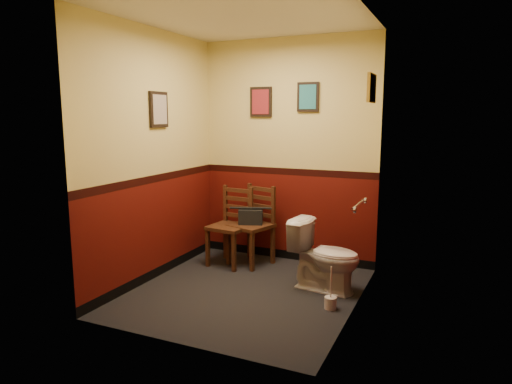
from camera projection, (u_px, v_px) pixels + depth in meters
floor at (246, 291)px, 4.68m from camera, size 2.20×2.40×0.00m
ceiling at (245, 16)px, 4.24m from camera, size 2.20×2.40×0.00m
wall_back at (288, 152)px, 5.54m from camera, size 2.20×0.00×2.70m
wall_front at (176, 175)px, 3.38m from camera, size 2.20×0.00×2.70m
wall_left at (153, 157)px, 4.90m from camera, size 0.00×2.40×2.70m
wall_right at (358, 166)px, 4.02m from camera, size 0.00×2.40×2.70m
grab_bar at (359, 205)px, 4.32m from camera, size 0.05×0.56×0.06m
framed_print_back_a at (261, 102)px, 5.56m from camera, size 0.28×0.04×0.36m
framed_print_back_b at (308, 97)px, 5.31m from camera, size 0.26×0.04×0.34m
framed_print_left at (159, 110)px, 4.90m from camera, size 0.04×0.30×0.38m
framed_print_right at (371, 88)px, 4.45m from camera, size 0.04×0.34×0.28m
toilet at (325, 256)px, 4.68m from camera, size 0.77×0.49×0.71m
toilet_brush at (330, 302)px, 4.26m from camera, size 0.11×0.11×0.41m
chair_left at (231, 226)px, 5.49m from camera, size 0.48×0.48×0.94m
chair_right at (253, 225)px, 5.52m from camera, size 0.56×0.56×0.95m
handbag at (251, 217)px, 5.47m from camera, size 0.32×0.23×0.21m
tp_stack at (313, 261)px, 5.43m from camera, size 0.20×0.11×0.18m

